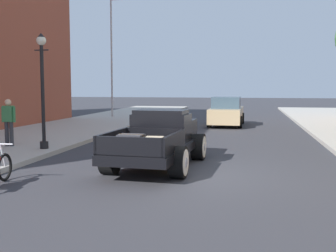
# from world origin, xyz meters

# --- Properties ---
(ground_plane) EXTENTS (140.00, 140.00, 0.00)m
(ground_plane) POSITION_xyz_m (0.00, 0.00, 0.00)
(ground_plane) COLOR #333338
(hotrod_truck_black) EXTENTS (2.38, 5.02, 1.58)m
(hotrod_truck_black) POSITION_xyz_m (-0.76, 1.05, 0.75)
(hotrod_truck_black) COLOR black
(hotrod_truck_black) RESTS_ON ground
(car_background_tan) EXTENTS (1.96, 4.34, 1.65)m
(car_background_tan) POSITION_xyz_m (0.45, 13.30, 0.77)
(car_background_tan) COLOR tan
(car_background_tan) RESTS_ON ground
(pedestrian_sidewalk_left) EXTENTS (0.53, 0.22, 1.65)m
(pedestrian_sidewalk_left) POSITION_xyz_m (-6.54, 2.68, 1.09)
(pedestrian_sidewalk_left) COLOR #333338
(pedestrian_sidewalk_left) RESTS_ON sidewalk_left
(street_lamp_near) EXTENTS (0.50, 0.32, 3.85)m
(street_lamp_near) POSITION_xyz_m (-5.06, 2.38, 2.39)
(street_lamp_near) COLOR black
(street_lamp_near) RESTS_ON sidewalk_left
(flagpole) EXTENTS (1.74, 0.16, 9.16)m
(flagpole) POSITION_xyz_m (-7.32, 16.89, 5.77)
(flagpole) COLOR #B2B2B7
(flagpole) RESTS_ON sidewalk_left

